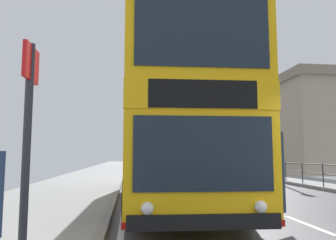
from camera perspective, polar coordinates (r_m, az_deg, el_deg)
double_decker_bus_main at (r=10.52m, az=0.61°, el=-1.42°), size 3.25×10.81×4.48m
background_bus_far_lane at (r=36.54m, az=4.00°, el=-5.75°), size 2.83×10.93×3.16m
pedestrian_railing_far_kerb at (r=17.25m, az=22.27°, el=-7.95°), size 0.05×20.62×0.99m
bus_stop_sign_near at (r=3.55m, az=-23.23°, el=-2.50°), size 0.08×0.44×2.47m
street_lamp_far_side at (r=24.53m, az=15.17°, el=2.32°), size 0.28×0.60×8.47m
bare_tree_far_01 at (r=35.20m, az=10.00°, el=-4.07°), size 2.25×1.96×5.15m
bare_tree_far_02 at (r=44.92m, az=6.26°, el=-3.23°), size 1.03×3.06×7.35m
background_building_00 at (r=50.01m, az=18.45°, el=-1.34°), size 14.29×10.80×10.75m
background_building_01 at (r=34.83m, az=26.28°, el=-1.32°), size 13.96×15.16×8.00m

